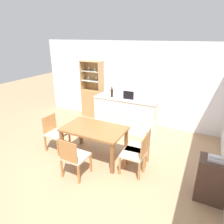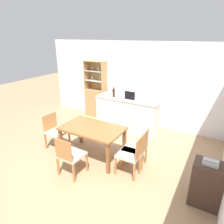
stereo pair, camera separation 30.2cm
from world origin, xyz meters
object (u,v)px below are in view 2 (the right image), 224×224
at_px(telephone, 211,163).
at_px(side_cabinet, 207,184).
at_px(dining_table, 92,131).
at_px(dining_chair_side_left_near, 55,131).
at_px(display_cabinet, 96,99).
at_px(microwave, 134,94).
at_px(wine_bottle, 114,93).
at_px(dining_chair_side_right_near, 131,154).
at_px(dining_chair_side_right_far, 136,148).
at_px(dining_chair_head_near, 70,155).

bearing_deg(telephone, side_cabinet, 65.55).
distance_m(dining_table, dining_chair_side_left_near, 1.07).
xyz_separation_m(display_cabinet, dining_table, (1.37, -2.19, 0.05)).
relative_size(display_cabinet, microwave, 4.02).
relative_size(wine_bottle, side_cabinet, 0.39).
bearing_deg(display_cabinet, dining_chair_side_left_near, -82.07).
height_order(dining_chair_side_right_near, telephone, telephone).
relative_size(dining_chair_side_right_near, side_cabinet, 1.10).
xyz_separation_m(dining_chair_side_right_far, telephone, (1.41, -0.38, 0.38)).
relative_size(dining_table, wine_bottle, 4.51).
relative_size(dining_chair_head_near, wine_bottle, 2.81).
bearing_deg(dining_table, wine_bottle, 101.93).
distance_m(dining_table, telephone, 2.48).
bearing_deg(dining_table, dining_chair_side_left_near, -173.15).
bearing_deg(dining_chair_side_right_far, microwave, 22.55).
relative_size(dining_chair_side_right_far, microwave, 1.83).
height_order(display_cabinet, dining_chair_side_right_far, display_cabinet).
bearing_deg(microwave, telephone, -41.85).
height_order(dining_table, telephone, telephone).
xyz_separation_m(dining_chair_side_right_near, dining_chair_side_right_far, (-0.00, 0.26, 0.00)).
bearing_deg(dining_chair_side_left_near, dining_chair_side_right_far, 100.44).
bearing_deg(dining_chair_side_left_near, dining_chair_side_right_near, 93.37).
distance_m(display_cabinet, dining_chair_side_right_far, 3.18).
relative_size(dining_chair_head_near, side_cabinet, 1.10).
xyz_separation_m(dining_table, side_cabinet, (2.47, -0.24, -0.25)).
distance_m(dining_chair_side_right_near, telephone, 1.47).
relative_size(dining_chair_head_near, dining_chair_side_left_near, 1.00).
relative_size(dining_chair_side_right_near, dining_chair_side_left_near, 1.00).
bearing_deg(telephone, wine_bottle, 146.63).
bearing_deg(dining_chair_side_right_near, dining_table, 82.13).
bearing_deg(dining_chair_side_right_near, side_cabinet, -95.25).
xyz_separation_m(dining_chair_side_right_near, telephone, (1.41, -0.12, 0.38)).
height_order(dining_chair_side_right_far, telephone, telephone).
bearing_deg(microwave, dining_chair_head_near, -96.19).
bearing_deg(dining_chair_side_right_far, dining_table, 93.55).
bearing_deg(display_cabinet, side_cabinet, -32.32).
relative_size(display_cabinet, dining_chair_side_right_near, 2.20).
bearing_deg(wine_bottle, dining_chair_side_left_near, -112.44).
bearing_deg(dining_chair_head_near, side_cabinet, 13.83).
relative_size(display_cabinet, dining_table, 1.37).
bearing_deg(display_cabinet, dining_chair_side_right_near, -43.83).
relative_size(dining_table, telephone, 5.89).
bearing_deg(dining_chair_side_right_near, telephone, -95.81).
bearing_deg(dining_chair_head_near, dining_table, 91.45).
bearing_deg(wine_bottle, dining_chair_head_near, -81.94).
xyz_separation_m(dining_chair_side_left_near, telephone, (3.51, -0.12, 0.38)).
bearing_deg(telephone, display_cabinet, 147.49).
xyz_separation_m(dining_chair_side_left_near, wine_bottle, (0.71, 1.72, 0.67)).
xyz_separation_m(display_cabinet, dining_chair_head_near, (1.37, -2.97, -0.15)).
bearing_deg(display_cabinet, telephone, -32.51).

